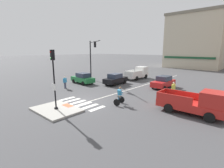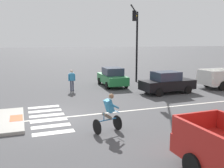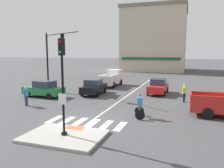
{
  "view_description": "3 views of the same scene",
  "coord_description": "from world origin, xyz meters",
  "px_view_note": "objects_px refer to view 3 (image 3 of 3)",
  "views": [
    {
      "loc": [
        12.59,
        -9.77,
        5.11
      ],
      "look_at": [
        -0.62,
        5.08,
        1.02
      ],
      "focal_mm": 26.61,
      "sensor_mm": 36.0,
      "label": 1
    },
    {
      "loc": [
        12.96,
        -1.38,
        3.89
      ],
      "look_at": [
        0.31,
        3.21,
        1.62
      ],
      "focal_mm": 40.8,
      "sensor_mm": 36.0,
      "label": 2
    },
    {
      "loc": [
        6.03,
        -12.81,
        4.45
      ],
      "look_at": [
        0.1,
        4.73,
        1.84
      ],
      "focal_mm": 36.1,
      "sensor_mm": 36.0,
      "label": 3
    }
  ],
  "objects_px": {
    "signal_pole": "(62,78)",
    "car_black_westbound_far": "(94,87)",
    "pedestrian_waiting_far_side": "(184,91)",
    "traffic_light_mast": "(53,53)",
    "pickup_truck_white_westbound_distant": "(112,78)",
    "cyclist": "(140,105)",
    "car_red_eastbound_far": "(158,86)",
    "pedestrian_at_curb_left": "(26,94)",
    "car_green_cross_left": "(44,89)"
  },
  "relations": [
    {
      "from": "signal_pole",
      "to": "car_green_cross_left",
      "type": "distance_m",
      "value": 11.98
    },
    {
      "from": "pedestrian_waiting_far_side",
      "to": "signal_pole",
      "type": "bearing_deg",
      "value": -117.96
    },
    {
      "from": "pedestrian_at_curb_left",
      "to": "pedestrian_waiting_far_side",
      "type": "relative_size",
      "value": 1.0
    },
    {
      "from": "car_black_westbound_far",
      "to": "pedestrian_at_curb_left",
      "type": "distance_m",
      "value": 7.37
    },
    {
      "from": "pedestrian_waiting_far_side",
      "to": "car_black_westbound_far",
      "type": "bearing_deg",
      "value": 174.57
    },
    {
      "from": "car_red_eastbound_far",
      "to": "signal_pole",
      "type": "bearing_deg",
      "value": -102.07
    },
    {
      "from": "pedestrian_waiting_far_side",
      "to": "car_red_eastbound_far",
      "type": "bearing_deg",
      "value": 128.66
    },
    {
      "from": "car_green_cross_left",
      "to": "pickup_truck_white_westbound_distant",
      "type": "height_order",
      "value": "pickup_truck_white_westbound_distant"
    },
    {
      "from": "pedestrian_waiting_far_side",
      "to": "car_green_cross_left",
      "type": "bearing_deg",
      "value": -171.63
    },
    {
      "from": "traffic_light_mast",
      "to": "car_black_westbound_far",
      "type": "xyz_separation_m",
      "value": [
        4.64,
        0.44,
        -3.61
      ]
    },
    {
      "from": "car_red_eastbound_far",
      "to": "cyclist",
      "type": "relative_size",
      "value": 2.48
    },
    {
      "from": "car_red_eastbound_far",
      "to": "pickup_truck_white_westbound_distant",
      "type": "bearing_deg",
      "value": 148.66
    },
    {
      "from": "pickup_truck_white_westbound_distant",
      "to": "pedestrian_at_curb_left",
      "type": "distance_m",
      "value": 13.53
    },
    {
      "from": "car_black_westbound_far",
      "to": "pedestrian_waiting_far_side",
      "type": "relative_size",
      "value": 2.51
    },
    {
      "from": "car_red_eastbound_far",
      "to": "cyclist",
      "type": "height_order",
      "value": "cyclist"
    },
    {
      "from": "signal_pole",
      "to": "pedestrian_waiting_far_side",
      "type": "height_order",
      "value": "signal_pole"
    },
    {
      "from": "car_black_westbound_far",
      "to": "pedestrian_at_curb_left",
      "type": "xyz_separation_m",
      "value": [
        -3.33,
        -6.57,
        0.17
      ]
    },
    {
      "from": "pedestrian_waiting_far_side",
      "to": "cyclist",
      "type": "bearing_deg",
      "value": -115.06
    },
    {
      "from": "pickup_truck_white_westbound_distant",
      "to": "pedestrian_waiting_far_side",
      "type": "height_order",
      "value": "pickup_truck_white_westbound_distant"
    },
    {
      "from": "traffic_light_mast",
      "to": "pickup_truck_white_westbound_distant",
      "type": "bearing_deg",
      "value": 57.85
    },
    {
      "from": "pickup_truck_white_westbound_distant",
      "to": "signal_pole",
      "type": "bearing_deg",
      "value": -78.98
    },
    {
      "from": "traffic_light_mast",
      "to": "pedestrian_waiting_far_side",
      "type": "xyz_separation_m",
      "value": [
        13.82,
        -0.43,
        -3.44
      ]
    },
    {
      "from": "car_black_westbound_far",
      "to": "pedestrian_waiting_far_side",
      "type": "distance_m",
      "value": 9.22
    },
    {
      "from": "traffic_light_mast",
      "to": "pedestrian_at_curb_left",
      "type": "relative_size",
      "value": 3.94
    },
    {
      "from": "traffic_light_mast",
      "to": "cyclist",
      "type": "distance_m",
      "value": 13.24
    },
    {
      "from": "signal_pole",
      "to": "traffic_light_mast",
      "type": "bearing_deg",
      "value": 125.18
    },
    {
      "from": "signal_pole",
      "to": "cyclist",
      "type": "xyz_separation_m",
      "value": [
        3.0,
        4.94,
        -2.27
      ]
    },
    {
      "from": "cyclist",
      "to": "pedestrian_at_curb_left",
      "type": "bearing_deg",
      "value": 178.21
    },
    {
      "from": "signal_pole",
      "to": "pedestrian_at_curb_left",
      "type": "relative_size",
      "value": 2.98
    },
    {
      "from": "signal_pole",
      "to": "pedestrian_waiting_far_side",
      "type": "bearing_deg",
      "value": 62.04
    },
    {
      "from": "signal_pole",
      "to": "pickup_truck_white_westbound_distant",
      "type": "xyz_separation_m",
      "value": [
        -3.59,
        18.41,
        -2.17
      ]
    },
    {
      "from": "traffic_light_mast",
      "to": "pickup_truck_white_westbound_distant",
      "type": "relative_size",
      "value": 1.29
    },
    {
      "from": "traffic_light_mast",
      "to": "pedestrian_at_curb_left",
      "type": "bearing_deg",
      "value": -77.92
    },
    {
      "from": "signal_pole",
      "to": "car_black_westbound_far",
      "type": "bearing_deg",
      "value": 105.95
    },
    {
      "from": "pickup_truck_white_westbound_distant",
      "to": "car_green_cross_left",
      "type": "bearing_deg",
      "value": -113.02
    },
    {
      "from": "pedestrian_at_curb_left",
      "to": "signal_pole",
      "type": "bearing_deg",
      "value": -38.02
    },
    {
      "from": "pickup_truck_white_westbound_distant",
      "to": "car_red_eastbound_far",
      "type": "bearing_deg",
      "value": -31.34
    },
    {
      "from": "pickup_truck_white_westbound_distant",
      "to": "cyclist",
      "type": "xyz_separation_m",
      "value": [
        6.59,
        -13.47,
        -0.11
      ]
    },
    {
      "from": "signal_pole",
      "to": "pedestrian_waiting_far_side",
      "type": "relative_size",
      "value": 2.98
    },
    {
      "from": "signal_pole",
      "to": "pickup_truck_white_westbound_distant",
      "type": "height_order",
      "value": "signal_pole"
    },
    {
      "from": "traffic_light_mast",
      "to": "car_red_eastbound_far",
      "type": "distance_m",
      "value": 12.03
    },
    {
      "from": "car_green_cross_left",
      "to": "pickup_truck_white_westbound_distant",
      "type": "xyz_separation_m",
      "value": [
        4.01,
        9.45,
        0.17
      ]
    },
    {
      "from": "signal_pole",
      "to": "car_black_westbound_far",
      "type": "relative_size",
      "value": 1.19
    },
    {
      "from": "signal_pole",
      "to": "pedestrian_at_curb_left",
      "type": "distance_m",
      "value": 8.78
    },
    {
      "from": "traffic_light_mast",
      "to": "pedestrian_at_curb_left",
      "type": "distance_m",
      "value": 7.15
    },
    {
      "from": "traffic_light_mast",
      "to": "pedestrian_waiting_far_side",
      "type": "distance_m",
      "value": 14.24
    },
    {
      "from": "cyclist",
      "to": "pickup_truck_white_westbound_distant",
      "type": "bearing_deg",
      "value": 116.05
    },
    {
      "from": "car_red_eastbound_far",
      "to": "car_black_westbound_far",
      "type": "xyz_separation_m",
      "value": [
        -6.44,
        -2.55,
        0.0
      ]
    },
    {
      "from": "signal_pole",
      "to": "traffic_light_mast",
      "type": "relative_size",
      "value": 0.76
    },
    {
      "from": "pedestrian_at_curb_left",
      "to": "traffic_light_mast",
      "type": "bearing_deg",
      "value": 102.08
    }
  ]
}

